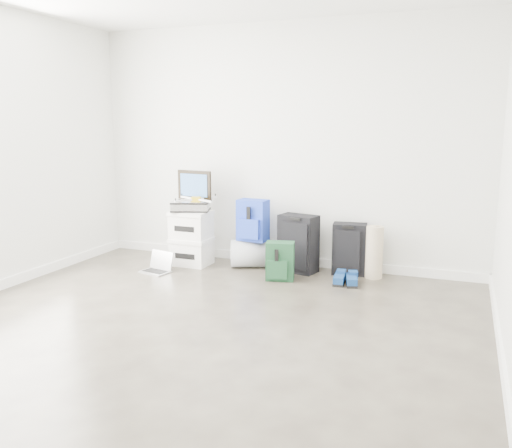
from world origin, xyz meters
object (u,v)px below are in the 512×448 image
at_px(boxes_stack, 191,238).
at_px(carry_on, 349,249).
at_px(large_suitcase, 298,244).
at_px(laptop, 158,267).
at_px(duffel_bag, 254,253).
at_px(briefcase, 191,206).

bearing_deg(boxes_stack, carry_on, 8.50).
bearing_deg(large_suitcase, laptop, -145.86).
relative_size(large_suitcase, carry_on, 1.13).
distance_m(duffel_bag, large_suitcase, 0.55).
relative_size(boxes_stack, carry_on, 1.12).
height_order(large_suitcase, carry_on, large_suitcase).
xyz_separation_m(boxes_stack, briefcase, (0.00, 0.00, 0.37)).
height_order(briefcase, carry_on, briefcase).
bearing_deg(briefcase, duffel_bag, -6.95).
bearing_deg(duffel_bag, laptop, -169.44).
distance_m(large_suitcase, laptop, 1.56).
xyz_separation_m(large_suitcase, laptop, (-1.43, -0.55, -0.26)).
relative_size(briefcase, carry_on, 0.74).
bearing_deg(boxes_stack, duffel_bag, 12.83).
height_order(duffel_bag, large_suitcase, large_suitcase).
bearing_deg(large_suitcase, boxes_stack, -160.14).
relative_size(carry_on, laptop, 1.59).
height_order(boxes_stack, laptop, boxes_stack).
relative_size(duffel_bag, laptop, 1.45).
bearing_deg(laptop, duffel_bag, 44.07).
relative_size(briefcase, laptop, 1.17).
bearing_deg(carry_on, duffel_bag, 177.31).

